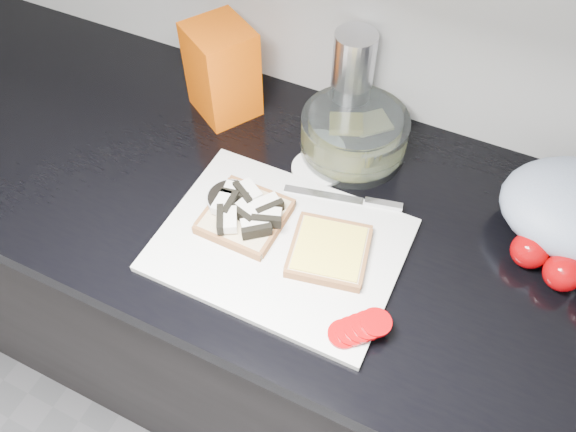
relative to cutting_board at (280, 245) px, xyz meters
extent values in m
cube|color=black|center=(0.13, 0.10, -0.48)|extent=(3.50, 0.60, 0.86)
cube|color=black|center=(0.13, 0.10, -0.03)|extent=(3.50, 0.64, 0.04)
cube|color=silver|center=(0.00, 0.00, 0.00)|extent=(0.40, 0.30, 0.01)
cube|color=#CAB88E|center=(-0.08, 0.02, 0.01)|extent=(0.13, 0.13, 0.02)
cube|color=white|center=(-0.11, 0.05, 0.03)|extent=(0.05, 0.03, 0.02)
cube|color=black|center=(-0.11, 0.05, 0.03)|extent=(0.05, 0.02, 0.02)
cube|color=white|center=(-0.09, 0.06, 0.04)|extent=(0.05, 0.05, 0.02)
cube|color=black|center=(-0.09, 0.06, 0.04)|extent=(0.05, 0.04, 0.02)
cube|color=white|center=(-0.05, 0.04, 0.03)|extent=(0.05, 0.05, 0.02)
cube|color=black|center=(-0.05, 0.04, 0.03)|extent=(0.04, 0.05, 0.02)
cube|color=white|center=(-0.11, 0.01, 0.04)|extent=(0.03, 0.05, 0.02)
cube|color=black|center=(-0.11, 0.01, 0.04)|extent=(0.01, 0.05, 0.02)
cube|color=white|center=(-0.07, 0.02, 0.03)|extent=(0.05, 0.04, 0.02)
cube|color=black|center=(-0.07, 0.02, 0.03)|extent=(0.05, 0.02, 0.02)
cube|color=white|center=(-0.04, 0.00, 0.03)|extent=(0.05, 0.05, 0.02)
cube|color=black|center=(-0.04, 0.00, 0.03)|extent=(0.05, 0.04, 0.02)
cube|color=white|center=(-0.09, -0.02, 0.04)|extent=(0.05, 0.05, 0.02)
cube|color=black|center=(-0.09, -0.02, 0.04)|extent=(0.03, 0.05, 0.02)
cube|color=white|center=(-0.03, 0.02, 0.04)|extent=(0.05, 0.04, 0.02)
cube|color=black|center=(-0.03, 0.02, 0.04)|extent=(0.05, 0.03, 0.02)
cube|color=#CAB88E|center=(0.08, 0.01, 0.01)|extent=(0.15, 0.15, 0.02)
cube|color=#FFE34B|center=(0.08, 0.01, 0.02)|extent=(0.13, 0.13, 0.00)
cylinder|color=#A10307|center=(0.16, -0.11, 0.01)|extent=(0.05, 0.05, 0.01)
cylinder|color=#A10307|center=(0.17, -0.10, 0.01)|extent=(0.06, 0.06, 0.01)
cylinder|color=#A10307|center=(0.18, -0.10, 0.02)|extent=(0.06, 0.06, 0.01)
cylinder|color=#A10307|center=(0.19, -0.09, 0.02)|extent=(0.06, 0.06, 0.01)
cylinder|color=#A10307|center=(0.20, -0.08, 0.02)|extent=(0.07, 0.07, 0.01)
cube|color=silver|center=(0.02, 0.13, 0.01)|extent=(0.14, 0.05, 0.00)
cube|color=silver|center=(0.13, 0.15, 0.01)|extent=(0.07, 0.03, 0.01)
cylinder|color=#A4A9AA|center=(-0.11, 0.03, 0.01)|extent=(0.08, 0.08, 0.04)
cylinder|color=black|center=(-0.11, 0.03, 0.03)|extent=(0.08, 0.08, 0.01)
cylinder|color=white|center=(-0.02, 0.19, 0.00)|extent=(0.11, 0.11, 0.01)
cylinder|color=silver|center=(0.03, 0.26, 0.04)|extent=(0.20, 0.20, 0.08)
cube|color=#FFE34B|center=(0.01, 0.26, 0.03)|extent=(0.07, 0.07, 0.04)
cube|color=#FFEB98|center=(0.05, 0.29, 0.01)|extent=(0.09, 0.09, 0.02)
cube|color=#FE4D04|center=(-0.26, 0.27, 0.09)|extent=(0.16, 0.16, 0.19)
cylinder|color=silver|center=(-0.02, 0.35, 0.09)|extent=(0.08, 0.08, 0.19)
sphere|color=#A10307|center=(0.43, 0.13, 0.02)|extent=(0.06, 0.06, 0.06)
sphere|color=#A10307|center=(0.38, 0.15, 0.02)|extent=(0.06, 0.06, 0.06)
camera|label=1|loc=(0.25, -0.49, 0.78)|focal=35.00mm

